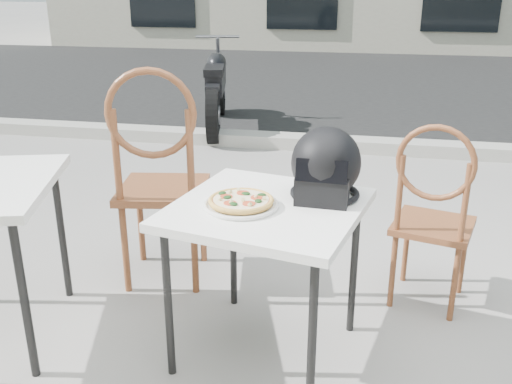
% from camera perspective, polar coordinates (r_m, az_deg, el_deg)
% --- Properties ---
extents(ground, '(80.00, 80.00, 0.00)m').
position_cam_1_polar(ground, '(2.81, 10.44, -13.07)').
color(ground, gray).
rests_on(ground, ground).
extents(street_asphalt, '(30.00, 8.00, 0.00)m').
position_cam_1_polar(street_asphalt, '(9.48, 11.76, 10.65)').
color(street_asphalt, black).
rests_on(street_asphalt, ground).
extents(curb, '(30.00, 0.25, 0.12)m').
position_cam_1_polar(curb, '(5.56, 11.43, 4.57)').
color(curb, '#A5A39A').
rests_on(curb, ground).
extents(cafe_table_main, '(0.86, 0.86, 0.69)m').
position_cam_1_polar(cafe_table_main, '(2.31, 1.12, -2.72)').
color(cafe_table_main, white).
rests_on(cafe_table_main, ground).
extents(plate, '(0.36, 0.36, 0.02)m').
position_cam_1_polar(plate, '(2.26, -1.50, -1.31)').
color(plate, white).
rests_on(plate, cafe_table_main).
extents(pizza, '(0.31, 0.31, 0.03)m').
position_cam_1_polar(pizza, '(2.25, -1.50, -0.83)').
color(pizza, '#E3B053').
rests_on(pizza, plate).
extents(helmet, '(0.30, 0.31, 0.30)m').
position_cam_1_polar(helmet, '(2.34, 6.97, 2.48)').
color(helmet, black).
rests_on(helmet, cafe_table_main).
extents(cafe_chair_main, '(0.44, 0.44, 0.95)m').
position_cam_1_polar(cafe_chair_main, '(2.82, 17.30, -1.51)').
color(cafe_chair_main, brown).
rests_on(cafe_chair_main, ground).
extents(cafe_chair_side, '(0.52, 0.52, 1.17)m').
position_cam_1_polar(cafe_chair_side, '(2.91, -9.71, 2.38)').
color(cafe_chair_side, brown).
rests_on(cafe_chair_side, ground).
extents(motorcycle, '(0.61, 1.90, 0.95)m').
position_cam_1_polar(motorcycle, '(6.33, -3.98, 10.17)').
color(motorcycle, black).
rests_on(motorcycle, street_asphalt).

